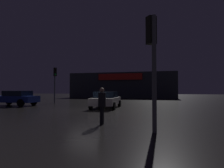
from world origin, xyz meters
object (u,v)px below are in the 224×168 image
object	(u,v)px
store_building	(124,85)
traffic_signal_main	(55,78)
traffic_signal_opposite	(152,51)
car_near	(106,99)
car_far	(15,98)
pedestrian	(102,103)

from	to	relation	value
store_building	traffic_signal_main	size ratio (longest dim) A/B	5.14
traffic_signal_opposite	car_near	distance (m)	9.64
car_far	pedestrian	distance (m)	13.42
traffic_signal_opposite	car_far	size ratio (longest dim) A/B	0.95
traffic_signal_main	traffic_signal_opposite	bearing A→B (deg)	-47.39
store_building	car_near	xyz separation A→B (m)	(2.89, -23.70, -1.76)
store_building	pedestrian	xyz separation A→B (m)	(4.82, -31.15, -1.55)
traffic_signal_main	car_near	bearing A→B (deg)	-28.70
traffic_signal_main	car_far	size ratio (longest dim) A/B	0.92
store_building	car_near	world-z (taller)	store_building
store_building	car_far	world-z (taller)	store_building
traffic_signal_main	car_near	size ratio (longest dim) A/B	0.95
traffic_signal_opposite	car_near	world-z (taller)	traffic_signal_opposite
traffic_signal_opposite	pedestrian	world-z (taller)	traffic_signal_opposite
store_building	car_near	bearing A→B (deg)	-83.05
car_near	car_far	bearing A→B (deg)	179.56
traffic_signal_opposite	car_far	xyz separation A→B (m)	(-13.32, 8.49, -2.15)
car_near	car_far	xyz separation A→B (m)	(-9.17, 0.07, 0.05)
pedestrian	car_near	bearing A→B (deg)	104.55
car_far	pedestrian	xyz separation A→B (m)	(11.11, -7.53, 0.17)
car_near	traffic_signal_opposite	bearing A→B (deg)	-63.76
car_far	car_near	bearing A→B (deg)	-0.44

